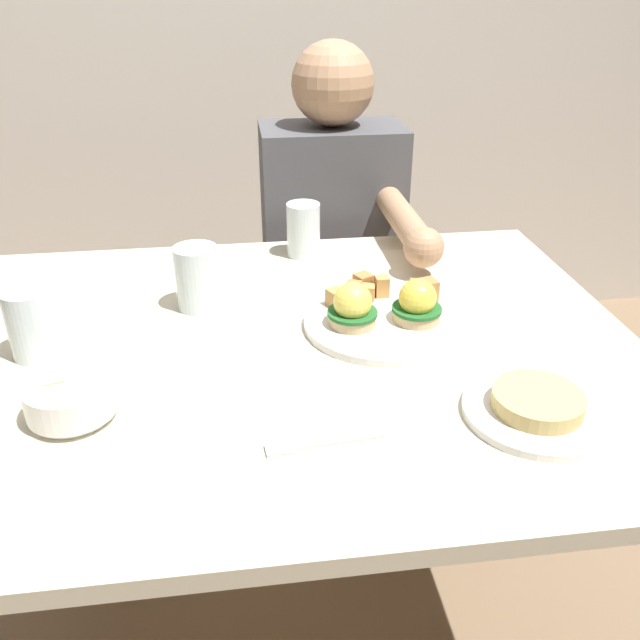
{
  "coord_description": "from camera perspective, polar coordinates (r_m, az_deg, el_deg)",
  "views": [
    {
      "loc": [
        -0.05,
        -0.93,
        1.29
      ],
      "look_at": [
        0.08,
        0.0,
        0.78
      ],
      "focal_mm": 37.35,
      "sensor_mm": 36.0,
      "label": 1
    }
  ],
  "objects": [
    {
      "name": "diner_person",
      "position": [
        1.68,
        1.25,
        6.03
      ],
      "size": [
        0.34,
        0.54,
        1.14
      ],
      "color": "#33333D",
      "rests_on": "ground_plane"
    },
    {
      "name": "water_glass_far",
      "position": [
        1.2,
        -10.46,
        3.39
      ],
      "size": [
        0.08,
        0.08,
        0.11
      ],
      "color": "silver",
      "rests_on": "dining_table"
    },
    {
      "name": "eggs_benedict_plate",
      "position": [
        1.13,
        5.47,
        0.64
      ],
      "size": [
        0.27,
        0.27,
        0.09
      ],
      "color": "white",
      "rests_on": "dining_table"
    },
    {
      "name": "fork",
      "position": [
        0.87,
        -0.29,
        -10.56
      ],
      "size": [
        0.16,
        0.03,
        0.0
      ],
      "color": "silver",
      "rests_on": "dining_table"
    },
    {
      "name": "water_glass_extra",
      "position": [
        1.4,
        -1.43,
        7.44
      ],
      "size": [
        0.07,
        0.07,
        0.11
      ],
      "color": "silver",
      "rests_on": "dining_table"
    },
    {
      "name": "water_glass_near",
      "position": [
        1.12,
        -23.39,
        -0.57
      ],
      "size": [
        0.08,
        0.08,
        0.11
      ],
      "color": "silver",
      "rests_on": "dining_table"
    },
    {
      "name": "ground_plane",
      "position": [
        1.59,
        -2.98,
        -25.7
      ],
      "size": [
        6.0,
        6.0,
        0.0
      ],
      "primitive_type": "plane",
      "color": "#7F664C"
    },
    {
      "name": "dining_table",
      "position": [
        1.14,
        -3.77,
        -6.71
      ],
      "size": [
        1.2,
        0.9,
        0.74
      ],
      "color": "beige",
      "rests_on": "ground_plane"
    },
    {
      "name": "fruit_bowl",
      "position": [
        0.96,
        -20.6,
        -6.32
      ],
      "size": [
        0.12,
        0.12,
        0.06
      ],
      "color": "white",
      "rests_on": "dining_table"
    },
    {
      "name": "side_plate",
      "position": [
        0.96,
        18.06,
        -7.11
      ],
      "size": [
        0.2,
        0.2,
        0.04
      ],
      "color": "white",
      "rests_on": "dining_table"
    }
  ]
}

